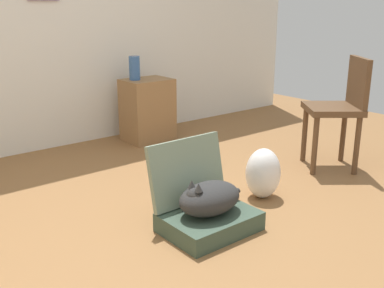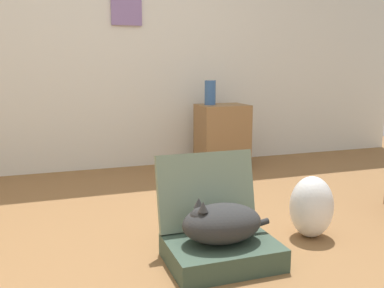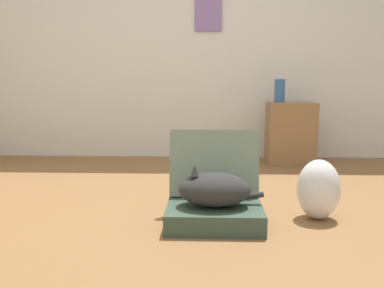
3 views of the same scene
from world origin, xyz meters
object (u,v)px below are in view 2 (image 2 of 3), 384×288
suitcase_base (222,252)px  plastic_bag_white (311,207)px  side_table (222,137)px  vase_tall (210,93)px  cat (221,223)px

suitcase_base → plastic_bag_white: size_ratio=1.51×
plastic_bag_white → side_table: (0.17, 1.72, 0.13)m
side_table → vase_tall: 0.44m
suitcase_base → side_table: side_table is taller
side_table → vase_tall: size_ratio=2.70×
cat → side_table: bearing=66.8°
suitcase_base → vase_tall: size_ratio=2.38×
side_table → vase_tall: bearing=165.0°
suitcase_base → vase_tall: vase_tall is taller
suitcase_base → plastic_bag_white: plastic_bag_white is taller
cat → side_table: (0.80, 1.86, 0.09)m
side_table → vase_tall: vase_tall is taller
plastic_bag_white → side_table: side_table is taller
suitcase_base → plastic_bag_white: 0.65m
suitcase_base → vase_tall: (0.68, 1.90, 0.67)m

